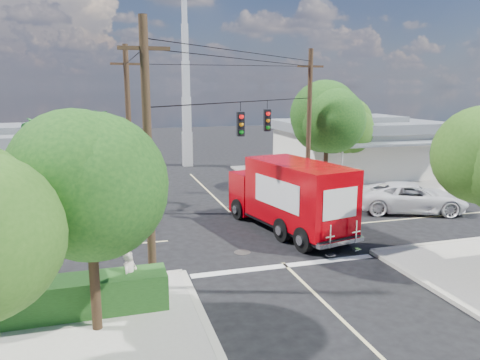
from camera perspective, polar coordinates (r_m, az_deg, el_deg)
name	(u,v)px	position (r m, az deg, el deg)	size (l,w,h in m)	color
ground	(252,233)	(22.38, 1.46, -6.50)	(120.00, 120.00, 0.00)	black
sidewalk_ne	(344,178)	(36.34, 12.59, 0.28)	(14.12, 14.12, 0.14)	#9F9A8F
sidewalk_nw	(35,196)	(32.17, -23.74, -1.83)	(14.12, 14.12, 0.14)	#9F9A8F
road_markings	(262,243)	(21.05, 2.70, -7.65)	(32.00, 32.00, 0.01)	beige
building_ne	(357,146)	(37.73, 14.10, 4.07)	(11.80, 10.20, 4.50)	silver
building_nw	(16,160)	(33.50, -25.61, 2.26)	(10.80, 10.20, 4.30)	beige
radio_tower	(186,101)	(40.91, -6.57, 9.54)	(0.80, 0.80, 17.00)	silver
tree_sw_front	(89,183)	(12.98, -17.97, -0.39)	(3.88, 3.78, 6.03)	#422D1C
tree_ne_front	(328,120)	(30.41, 10.64, 7.19)	(4.21, 4.14, 6.66)	#422D1C
tree_ne_back	(347,126)	(33.61, 12.87, 6.49)	(3.77, 3.66, 5.82)	#422D1C
palm_nw_front	(84,119)	(27.85, -18.46, 7.02)	(3.01, 3.08, 5.59)	#422D1C
palm_nw_back	(49,125)	(29.50, -22.23, 6.25)	(3.01, 3.08, 5.19)	#422D1C
utility_poles	(211,133)	(22.54, -3.60, 5.76)	(12.00, 10.68, 9.00)	#473321
picket_fence	(70,287)	(15.96, -19.98, -12.11)	(5.94, 0.06, 1.00)	silver
hedge_sw	(62,298)	(15.24, -20.92, -13.28)	(6.20, 1.20, 1.10)	#1F4417
vending_boxes	(319,185)	(30.16, 9.63, -0.63)	(1.90, 0.50, 1.10)	#AF261C
delivery_truck	(289,196)	(22.35, 6.05, -1.94)	(4.00, 8.25, 3.44)	black
parked_car	(411,197)	(27.61, 20.16, -2.01)	(2.71, 5.87, 1.63)	silver
pedestrian	(130,278)	(15.17, -13.21, -11.57)	(0.64, 0.42, 1.76)	beige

